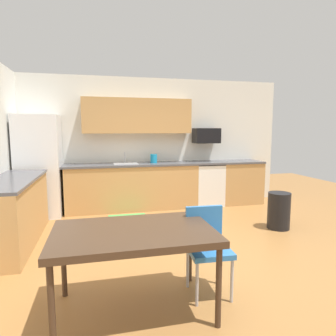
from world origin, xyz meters
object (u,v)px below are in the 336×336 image
(dining_table, at_px, (134,236))
(trash_bin, at_px, (279,211))
(chair_near_table, at_px, (207,243))
(microwave, at_px, (206,136))
(refrigerator, at_px, (39,166))
(oven_range, at_px, (207,184))
(kettle, at_px, (154,159))

(dining_table, xyz_separation_m, trash_bin, (2.59, 1.69, -0.39))
(chair_near_table, bearing_deg, trash_bin, 39.76)
(microwave, distance_m, dining_table, 4.17)
(refrigerator, relative_size, chair_near_table, 2.22)
(oven_range, bearing_deg, chair_near_table, -110.86)
(chair_near_table, bearing_deg, kettle, 88.40)
(kettle, bearing_deg, chair_near_table, -91.60)
(dining_table, bearing_deg, trash_bin, 33.17)
(kettle, bearing_deg, oven_range, -2.45)
(oven_range, height_order, kettle, kettle)
(microwave, bearing_deg, chair_near_table, -110.30)
(chair_near_table, distance_m, kettle, 3.40)
(refrigerator, relative_size, trash_bin, 3.15)
(trash_bin, bearing_deg, kettle, 133.67)
(kettle, bearing_deg, trash_bin, -46.33)
(refrigerator, distance_m, microwave, 3.41)
(oven_range, relative_size, dining_table, 0.65)
(oven_range, height_order, microwave, microwave)
(trash_bin, xyz_separation_m, kettle, (-1.75, 1.83, 0.72))
(dining_table, height_order, kettle, kettle)
(microwave, bearing_deg, trash_bin, -72.88)
(chair_near_table, bearing_deg, microwave, 69.70)
(microwave, bearing_deg, oven_range, -90.00)
(microwave, distance_m, kettle, 1.26)
(dining_table, relative_size, trash_bin, 2.33)
(microwave, height_order, kettle, microwave)
(refrigerator, distance_m, oven_range, 3.40)
(refrigerator, height_order, microwave, refrigerator)
(chair_near_table, xyz_separation_m, trash_bin, (1.84, 1.53, -0.20))
(oven_range, xyz_separation_m, microwave, (-0.00, 0.10, 1.04))
(oven_range, xyz_separation_m, kettle, (-1.17, 0.05, 0.56))
(oven_range, height_order, dining_table, oven_range)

